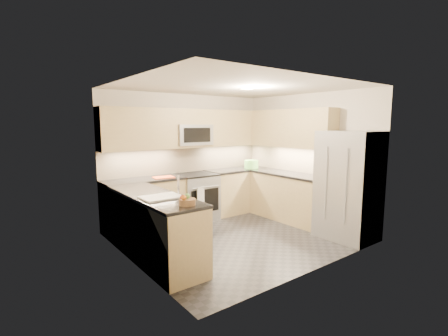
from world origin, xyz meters
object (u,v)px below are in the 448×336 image
Objects in this scene: utensil_bowl at (251,164)px; fruit_basket at (187,202)px; microwave at (192,135)px; gas_range at (196,197)px; refrigerator at (348,186)px; cutting_board at (164,177)px.

utensil_bowl is 1.50× the size of fruit_basket.
microwave is at bearing 56.95° from fruit_basket.
gas_range is 4.45× the size of fruit_basket.
gas_range is 2.96× the size of utensil_bowl.
refrigerator is 3.22m from cutting_board.
utensil_bowl reaches higher than cutting_board.
microwave is 0.42× the size of refrigerator.
fruit_basket is (-1.43, -2.19, -0.72)m from microwave.
microwave is 3.71× the size of fruit_basket.
utensil_bowl is 2.14m from cutting_board.
gas_range is 1.20× the size of microwave.
cutting_board is 2.13m from fruit_basket.
fruit_basket is at bearing -109.15° from cutting_board.
microwave is at bearing 171.83° from utensil_bowl.
microwave is (0.00, 0.12, 1.24)m from gas_range.
cutting_board is (-0.73, -0.18, -0.75)m from microwave.
fruit_basket is at bearing 172.93° from refrigerator.
utensil_bowl is 3.46m from fruit_basket.
refrigerator reaches higher than fruit_basket.
cutting_board is (-0.73, -0.06, 0.49)m from gas_range.
microwave reaches higher than refrigerator.
refrigerator reaches higher than cutting_board.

